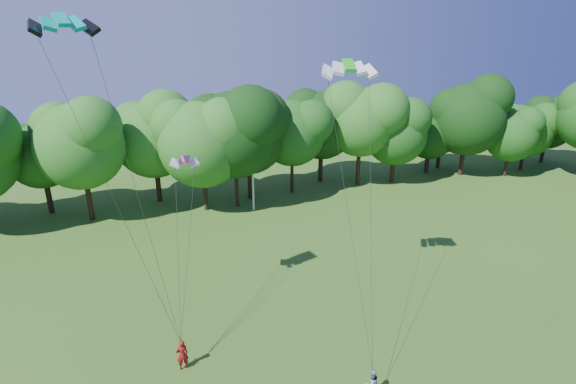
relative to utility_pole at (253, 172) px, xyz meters
name	(u,v)px	position (x,y,z in m)	size (l,w,h in m)	color
utility_pole	(253,172)	(0.00, 0.00, 0.00)	(1.62, 0.29, 8.14)	beige
kite_flyer_left	(182,355)	(-9.47, -21.43, -3.22)	(0.70, 0.46, 1.93)	maroon
kite_flyer_right	(372,383)	(-0.19, -26.58, -3.35)	(0.81, 0.63, 1.67)	#8FA2C6
kite_teal	(61,20)	(-13.24, -18.27, 14.53)	(3.20, 2.19, 0.67)	#049085
kite_green	(349,65)	(1.55, -18.35, 12.10)	(3.32, 2.09, 0.68)	green
kite_pink	(185,159)	(-7.95, -15.55, 6.50)	(1.91, 1.17, 0.30)	#F84492
tree_back_center	(248,129)	(0.49, 3.48, 3.75)	(8.74, 8.74, 12.71)	black
tree_back_east	(443,121)	(27.64, 6.81, 2.23)	(7.07, 7.07, 10.28)	#2E2112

